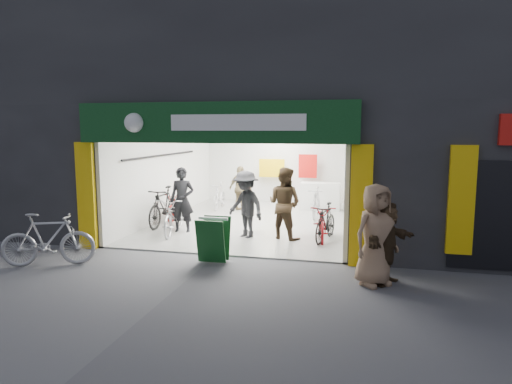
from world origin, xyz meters
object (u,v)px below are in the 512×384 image
(bike_left_front, at_px, (174,216))
(sandwich_board, at_px, (213,238))
(bike_right_front, at_px, (326,223))
(parked_bike, at_px, (48,239))
(pedestrian_near, at_px, (375,235))

(bike_left_front, relative_size, sandwich_board, 2.04)
(sandwich_board, bearing_deg, bike_right_front, 48.01)
(sandwich_board, bearing_deg, parked_bike, -162.23)
(pedestrian_near, bearing_deg, bike_left_front, 109.94)
(pedestrian_near, bearing_deg, sandwich_board, 128.15)
(bike_right_front, relative_size, sandwich_board, 1.70)
(bike_right_front, bearing_deg, sandwich_board, -120.22)
(pedestrian_near, height_order, sandwich_board, pedestrian_near)
(parked_bike, bearing_deg, bike_right_front, -80.39)
(bike_left_front, distance_m, sandwich_board, 3.03)
(bike_left_front, relative_size, parked_bike, 1.04)
(parked_bike, xyz_separation_m, sandwich_board, (3.35, 1.06, -0.04))
(bike_right_front, bearing_deg, parked_bike, -135.76)
(bike_right_front, bearing_deg, bike_left_front, -166.26)
(bike_right_front, height_order, parked_bike, parked_bike)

